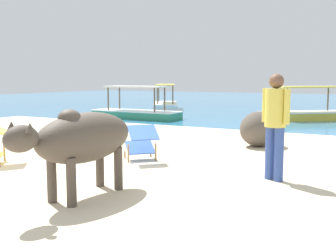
{
  "coord_description": "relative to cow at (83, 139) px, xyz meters",
  "views": [
    {
      "loc": [
        4.58,
        -4.78,
        1.58
      ],
      "look_at": [
        0.34,
        3.0,
        0.55
      ],
      "focal_mm": 43.33,
      "sensor_mm": 36.0,
      "label": 1
    }
  ],
  "objects": [
    {
      "name": "cow",
      "position": [
        0.0,
        0.0,
        0.0
      ],
      "size": [
        0.7,
        2.08,
        1.17
      ],
      "rotation": [
        0.0,
        0.0,
        4.66
      ],
      "color": "#4C4238",
      "rests_on": "sand_beach"
    },
    {
      "name": "bottle",
      "position": [
        -2.17,
        2.53,
        -0.27
      ],
      "size": [
        0.07,
        0.07,
        0.3
      ],
      "color": "brown",
      "rests_on": "low_bench_table"
    },
    {
      "name": "person_standing",
      "position": [
        1.97,
        2.08,
        0.17
      ],
      "size": [
        0.46,
        0.32,
        1.62
      ],
      "rotation": [
        0.0,
        0.0,
        4.24
      ],
      "color": "#334C99",
      "rests_on": "sand_beach"
    },
    {
      "name": "water_surface",
      "position": [
        -1.12,
        22.74,
        -0.81
      ],
      "size": [
        60.0,
        36.0,
        0.03
      ],
      "primitive_type": "cube",
      "color": "teal",
      "rests_on": "ground"
    },
    {
      "name": "boat_green",
      "position": [
        -5.33,
        9.44,
        -0.52
      ],
      "size": [
        3.68,
        1.18,
        1.29
      ],
      "rotation": [
        0.0,
        0.0,
        6.28
      ],
      "color": "#338E66",
      "rests_on": "water_surface"
    },
    {
      "name": "shore_rock_medium",
      "position": [
        -3.69,
        5.37,
        -0.58
      ],
      "size": [
        0.74,
        0.71,
        0.39
      ],
      "primitive_type": "ellipsoid",
      "rotation": [
        0.0,
        0.0,
        2.92
      ],
      "color": "#6B5B4C",
      "rests_on": "sand_beach"
    },
    {
      "name": "shore_rock_large",
      "position": [
        0.88,
        5.05,
        -0.37
      ],
      "size": [
        1.05,
        1.22,
        0.81
      ],
      "primitive_type": "ellipsoid",
      "rotation": [
        0.0,
        0.0,
        1.29
      ],
      "color": "brown",
      "rests_on": "sand_beach"
    },
    {
      "name": "boat_white",
      "position": [
        -6.83,
        14.53,
        -0.52
      ],
      "size": [
        2.74,
        3.78,
        1.29
      ],
      "rotation": [
        0.0,
        0.0,
        2.06
      ],
      "color": "white",
      "rests_on": "water_surface"
    },
    {
      "name": "low_bench_table",
      "position": [
        -2.3,
        2.47,
        -0.45
      ],
      "size": [
        0.85,
        0.62,
        0.38
      ],
      "rotation": [
        0.0,
        0.0,
        -0.27
      ],
      "color": "#A37A4C",
      "rests_on": "sand_beach"
    },
    {
      "name": "sand_beach",
      "position": [
        -1.12,
        0.74,
        -0.79
      ],
      "size": [
        18.0,
        14.0,
        0.04
      ],
      "primitive_type": "cube",
      "color": "beige",
      "rests_on": "ground"
    },
    {
      "name": "boat_yellow",
      "position": [
        0.75,
        12.12,
        -0.52
      ],
      "size": [
        3.57,
        3.23,
        1.29
      ],
      "rotation": [
        0.0,
        0.0,
        3.83
      ],
      "color": "gold",
      "rests_on": "water_surface"
    },
    {
      "name": "deck_chair_near",
      "position": [
        -0.57,
        2.32,
        -0.39
      ],
      "size": [
        0.91,
        0.92,
        0.68
      ],
      "rotation": [
        0.0,
        0.0,
        2.34
      ],
      "color": "#A37A4C",
      "rests_on": "sand_beach"
    }
  ]
}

